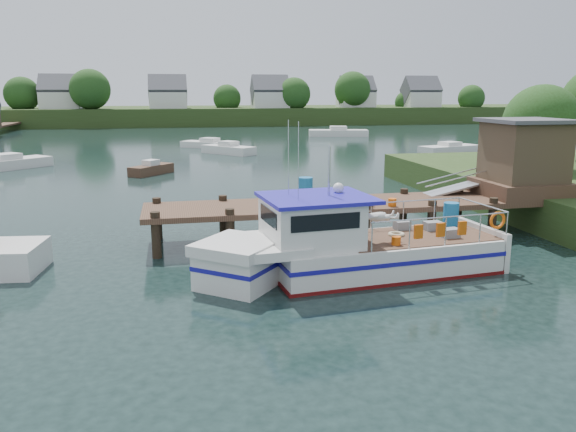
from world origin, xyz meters
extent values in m
plane|color=black|center=(0.00, 0.00, 0.00)|extent=(160.00, 160.00, 0.00)
cylinder|color=#332114|center=(14.00, 6.00, 1.52)|extent=(0.50, 0.50, 3.05)
sphere|color=#224719|center=(14.00, 6.00, 3.96)|extent=(3.90, 3.90, 3.90)
cube|color=#2C411B|center=(0.00, 84.00, 1.40)|extent=(140.00, 24.00, 3.00)
cylinder|color=#332114|center=(-28.00, 79.00, 2.10)|extent=(0.60, 0.60, 4.20)
sphere|color=#224719|center=(-28.00, 79.00, 5.21)|extent=(5.54, 5.54, 5.54)
cylinder|color=#332114|center=(-17.00, 75.00, 2.40)|extent=(0.60, 0.60, 4.80)
sphere|color=#224719|center=(-17.00, 75.00, 5.95)|extent=(6.34, 6.34, 6.34)
cylinder|color=#332114|center=(-6.00, 77.00, 1.50)|extent=(0.60, 0.60, 3.00)
sphere|color=#224719|center=(-6.00, 77.00, 3.72)|extent=(3.96, 3.96, 3.96)
cylinder|color=#332114|center=(5.00, 79.00, 1.80)|extent=(0.60, 0.60, 3.60)
sphere|color=#224719|center=(5.00, 79.00, 4.46)|extent=(4.75, 4.75, 4.75)
cylinder|color=#332114|center=(16.00, 75.00, 2.10)|extent=(0.60, 0.60, 4.20)
sphere|color=#224719|center=(16.00, 75.00, 5.21)|extent=(5.54, 5.54, 5.54)
cylinder|color=#332114|center=(27.00, 77.00, 2.40)|extent=(0.60, 0.60, 4.80)
sphere|color=#224719|center=(27.00, 77.00, 5.95)|extent=(6.34, 6.34, 6.34)
cylinder|color=#332114|center=(38.00, 79.00, 1.50)|extent=(0.60, 0.60, 3.00)
sphere|color=#224719|center=(38.00, 79.00, 3.72)|extent=(3.96, 3.96, 3.96)
cylinder|color=#332114|center=(49.00, 75.00, 1.80)|extent=(0.60, 0.60, 3.60)
sphere|color=#224719|center=(49.00, 75.00, 4.46)|extent=(4.75, 4.75, 4.75)
cube|color=silver|center=(-22.00, 78.00, 4.00)|extent=(6.00, 5.00, 3.00)
cube|color=#47474C|center=(-22.00, 78.00, 5.90)|extent=(6.20, 5.09, 5.09)
cube|color=silver|center=(-5.00, 77.00, 4.00)|extent=(6.00, 5.00, 3.00)
cube|color=#47474C|center=(-5.00, 77.00, 5.90)|extent=(6.20, 5.09, 5.09)
cube|color=silver|center=(12.00, 76.00, 4.00)|extent=(6.00, 5.00, 3.00)
cube|color=#47474C|center=(12.00, 76.00, 5.90)|extent=(6.20, 5.09, 5.09)
cube|color=silver|center=(28.00, 78.00, 4.00)|extent=(6.00, 5.00, 3.00)
cube|color=#47474C|center=(28.00, 78.00, 5.90)|extent=(6.20, 5.09, 5.09)
cube|color=silver|center=(40.00, 77.00, 4.00)|extent=(6.00, 5.00, 3.00)
cube|color=#47474C|center=(40.00, 77.00, 5.90)|extent=(6.20, 5.09, 5.09)
cube|color=#4E3425|center=(2.00, 0.00, 1.30)|extent=(16.00, 3.00, 0.20)
cylinder|color=black|center=(-5.50, -1.30, 0.65)|extent=(0.32, 0.32, 1.90)
cylinder|color=black|center=(-5.50, 1.30, 0.65)|extent=(0.32, 0.32, 1.90)
cylinder|color=black|center=(-3.00, -1.30, 0.65)|extent=(0.32, 0.32, 1.90)
cylinder|color=black|center=(-3.00, 1.30, 0.65)|extent=(0.32, 0.32, 1.90)
cylinder|color=black|center=(-0.50, -1.30, 0.65)|extent=(0.32, 0.32, 1.90)
cylinder|color=black|center=(-0.50, 1.30, 0.65)|extent=(0.32, 0.32, 1.90)
cylinder|color=black|center=(2.00, -1.30, 0.65)|extent=(0.32, 0.32, 1.90)
cylinder|color=black|center=(2.00, 1.30, 0.65)|extent=(0.32, 0.32, 1.90)
cylinder|color=black|center=(4.50, -1.30, 0.65)|extent=(0.32, 0.32, 1.90)
cylinder|color=black|center=(4.50, 1.30, 0.65)|extent=(0.32, 0.32, 1.90)
cylinder|color=black|center=(7.00, -1.30, 0.65)|extent=(0.32, 0.32, 1.90)
cylinder|color=black|center=(7.00, 1.30, 0.65)|extent=(0.32, 0.32, 1.90)
cylinder|color=black|center=(9.50, -1.30, 0.65)|extent=(0.32, 0.32, 1.90)
cylinder|color=black|center=(9.50, 1.30, 0.65)|extent=(0.32, 0.32, 1.90)
cube|color=#4E3425|center=(9.00, 0.00, 1.70)|extent=(3.20, 3.00, 0.60)
cube|color=#463727|center=(9.00, 0.00, 3.10)|extent=(2.60, 2.60, 2.40)
cube|color=#47474C|center=(9.00, 0.00, 4.40)|extent=(3.00, 3.00, 0.15)
cube|color=#A5A8AD|center=(6.70, 0.90, 1.65)|extent=(3.34, 0.90, 0.79)
cylinder|color=silver|center=(6.70, 0.50, 2.15)|extent=(3.34, 0.05, 0.76)
cylinder|color=silver|center=(6.70, 1.30, 2.15)|extent=(3.34, 0.05, 0.76)
cube|color=slate|center=(1.00, -1.00, 1.56)|extent=(0.60, 0.40, 0.30)
cube|color=slate|center=(2.00, -0.80, 1.56)|extent=(0.60, 0.40, 0.30)
cylinder|color=#D3550C|center=(3.00, -1.10, 1.55)|extent=(0.30, 0.30, 0.28)
cylinder|color=#17659E|center=(0.20, 0.90, 1.84)|extent=(0.56, 0.56, 0.85)
cube|color=silver|center=(1.44, -4.25, 0.53)|extent=(7.13, 3.43, 1.06)
cube|color=silver|center=(-3.12, -4.71, 0.53)|extent=(2.74, 2.74, 1.06)
cube|color=silver|center=(-3.12, -4.71, 1.19)|extent=(2.99, 3.01, 0.32)
cube|color=silver|center=(-2.21, -4.62, 1.17)|extent=(2.09, 2.79, 0.28)
cube|color=#171290|center=(1.44, -4.25, 0.66)|extent=(7.22, 3.48, 0.13)
cube|color=#171290|center=(-3.12, -4.71, 0.66)|extent=(2.79, 2.79, 0.13)
cube|color=#5D0D0D|center=(1.44, -4.25, 0.05)|extent=(7.22, 3.46, 0.13)
cube|color=#4E3425|center=(2.54, -4.14, 1.06)|extent=(5.18, 2.96, 0.04)
cube|color=silver|center=(5.00, -3.89, 0.62)|extent=(0.46, 2.76, 1.24)
cube|color=silver|center=(-0.93, -4.49, 1.74)|extent=(2.80, 2.63, 1.38)
cube|color=black|center=(-0.81, -5.68, 2.02)|extent=(2.01, 0.24, 0.46)
cube|color=black|center=(-1.05, -3.29, 2.02)|extent=(2.01, 0.24, 0.46)
cube|color=black|center=(-2.22, -4.62, 2.02)|extent=(0.20, 1.65, 0.46)
cube|color=#221CAD|center=(-0.75, -4.47, 2.48)|extent=(3.37, 2.96, 0.11)
cylinder|color=silver|center=(-0.38, -4.43, 3.26)|extent=(0.08, 0.08, 1.47)
cylinder|color=silver|center=(-1.43, -5.00, 3.63)|extent=(0.02, 0.02, 2.20)
cylinder|color=silver|center=(-1.53, -4.09, 3.63)|extent=(0.02, 0.02, 2.20)
sphere|color=silver|center=(0.04, -4.02, 2.66)|extent=(0.36, 0.36, 0.33)
cylinder|color=silver|center=(2.80, -5.38, 1.93)|extent=(4.57, 0.50, 0.04)
cylinder|color=silver|center=(2.55, -2.86, 1.93)|extent=(4.57, 0.50, 0.04)
cylinder|color=silver|center=(4.99, -3.89, 1.93)|extent=(0.29, 2.52, 0.04)
cylinder|color=silver|center=(0.57, -5.61, 1.49)|extent=(0.04, 0.04, 0.87)
cylinder|color=silver|center=(0.31, -3.09, 1.49)|extent=(0.04, 0.04, 0.87)
cylinder|color=silver|center=(1.75, -5.49, 1.49)|extent=(0.04, 0.04, 0.87)
cylinder|color=silver|center=(1.50, -2.97, 1.49)|extent=(0.04, 0.04, 0.87)
cylinder|color=silver|center=(2.94, -5.37, 1.49)|extent=(0.04, 0.04, 0.87)
cylinder|color=silver|center=(2.69, -2.85, 1.49)|extent=(0.04, 0.04, 0.87)
cylinder|color=silver|center=(4.13, -5.25, 1.49)|extent=(0.04, 0.04, 0.87)
cylinder|color=silver|center=(3.87, -2.73, 1.49)|extent=(0.04, 0.04, 0.87)
cylinder|color=silver|center=(5.09, -5.15, 1.49)|extent=(0.04, 0.04, 0.87)
cylinder|color=silver|center=(4.83, -2.63, 1.49)|extent=(0.04, 0.04, 0.87)
cube|color=slate|center=(3.51, -4.59, 1.22)|extent=(0.58, 0.42, 0.29)
cube|color=slate|center=(3.41, -3.59, 1.22)|extent=(0.58, 0.42, 0.29)
cube|color=slate|center=(2.46, -3.31, 1.22)|extent=(0.54, 0.40, 0.29)
cylinder|color=#17659E|center=(4.28, -3.13, 1.47)|extent=(0.56, 0.56, 0.81)
cylinder|color=#D3550C|center=(1.53, -5.07, 1.20)|extent=(0.30, 0.30, 0.28)
torus|color=#BFB28C|center=(1.97, -4.01, 1.12)|extent=(0.56, 0.56, 0.11)
torus|color=#D3550C|center=(5.10, -4.62, 1.56)|extent=(0.58, 0.15, 0.57)
cube|color=#D3550C|center=(2.03, -5.48, 1.56)|extent=(0.26, 0.12, 0.41)
cube|color=#D3550C|center=(2.76, -5.41, 1.56)|extent=(0.26, 0.12, 0.41)
cube|color=#D3550C|center=(3.49, -5.33, 1.56)|extent=(0.26, 0.12, 0.41)
imported|color=silver|center=(0.92, -4.58, 1.86)|extent=(0.44, 0.62, 1.62)
cube|color=#4E3425|center=(-6.27, 19.17, 0.32)|extent=(3.09, 3.38, 0.63)
cube|color=silver|center=(-6.27, 19.17, 0.79)|extent=(1.25, 1.26, 0.41)
cube|color=silver|center=(16.22, 49.55, 0.40)|extent=(7.83, 4.02, 0.80)
cube|color=silver|center=(16.22, 49.55, 1.01)|extent=(2.42, 2.19, 0.52)
cube|color=silver|center=(-16.68, 24.07, 0.36)|extent=(5.85, 5.84, 0.72)
cube|color=silver|center=(-16.68, 24.07, 0.91)|extent=(2.27, 2.27, 0.46)
cube|color=silver|center=(0.24, 31.05, 0.37)|extent=(4.79, 5.21, 0.74)
cube|color=silver|center=(0.24, 31.05, 0.93)|extent=(1.93, 1.95, 0.48)
cube|color=silver|center=(20.78, 28.49, 0.31)|extent=(6.48, 3.85, 0.61)
cube|color=silver|center=(20.78, 28.49, 0.77)|extent=(2.08, 1.92, 0.39)
cube|color=silver|center=(-1.01, 37.32, 0.32)|extent=(5.96, 5.01, 0.63)
cube|color=silver|center=(-1.01, 37.32, 0.80)|extent=(2.16, 2.10, 0.41)
camera|label=1|loc=(-4.88, -20.11, 5.50)|focal=35.00mm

